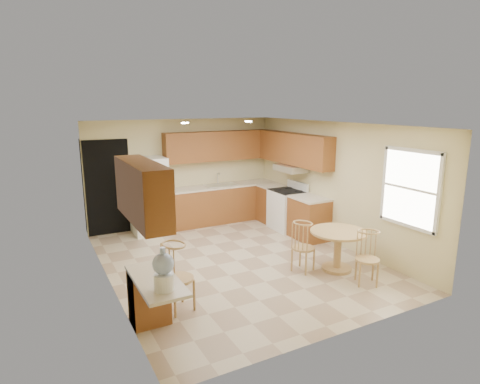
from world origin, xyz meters
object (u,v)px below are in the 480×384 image
stove (287,209)px  chair_desk (180,272)px  refrigerator (149,196)px  chair_table_a (307,243)px  dining_table (338,244)px  water_crock (164,271)px  chair_table_b (372,254)px

stove → chair_desk: (-3.47, -2.47, 0.13)m
refrigerator → chair_table_a: (1.76, -3.41, -0.32)m
refrigerator → dining_table: bearing=-57.2°
chair_desk → water_crock: 0.96m
dining_table → chair_desk: size_ratio=0.98×
chair_table_b → water_crock: water_crock is taller
refrigerator → water_crock: (-1.05, -4.44, 0.15)m
chair_table_a → water_crock: size_ratio=1.71×
stove → dining_table: 2.43m
dining_table → chair_table_a: chair_table_a is taller
dining_table → water_crock: bearing=-165.7°
chair_table_b → chair_desk: 3.01m
refrigerator → chair_desk: size_ratio=1.73×
stove → chair_desk: stove is taller
chair_desk → water_crock: water_crock is taller
refrigerator → chair_table_a: size_ratio=1.94×
refrigerator → chair_desk: 3.75m
refrigerator → water_crock: size_ratio=3.32×
refrigerator → chair_table_b: 4.92m
chair_table_a → chair_desk: bearing=-106.3°
chair_table_b → water_crock: size_ratio=1.70×
chair_desk → chair_table_a: bearing=84.3°
dining_table → chair_desk: (-2.91, -0.11, 0.13)m
chair_table_a → water_crock: 3.02m
dining_table → chair_table_b: (0.04, -0.73, 0.06)m
chair_table_b → water_crock: 3.43m
refrigerator → water_crock: bearing=-103.3°
water_crock → dining_table: bearing=14.3°
refrigerator → chair_table_b: bearing=-61.4°
dining_table → chair_desk: 2.91m
chair_table_b → water_crock: (-3.40, -0.12, 0.47)m
stove → water_crock: size_ratio=2.12×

